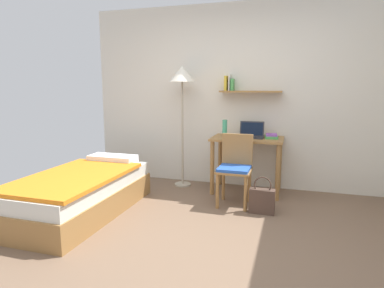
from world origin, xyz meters
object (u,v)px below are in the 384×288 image
Objects in this scene: bed at (81,193)px; desk_chair at (235,166)px; water_bottle at (225,129)px; book_stack at (271,136)px; desk at (247,148)px; handbag at (262,200)px; laptop at (251,133)px; standing_lamp at (182,81)px.

desk_chair reaches higher than bed.
water_bottle is at bearing 116.78° from desk_chair.
desk_chair is (1.63, 0.83, 0.24)m from bed.
bed is at bearing -145.69° from book_stack.
desk reaches higher than handbag.
laptop is 0.27m from book_stack.
water_bottle reaches higher than bed.
water_bottle reaches higher than laptop.
water_bottle reaches higher than desk.
bed is 5.50× the size of laptop.
bed is 1.06× the size of standing_lamp.
standing_lamp is (-0.87, 0.55, 1.03)m from desk_chair.
laptop is 1.05m from handbag.
laptop reaches higher than bed.
book_stack reaches higher than handbag.
bed is 2.20m from desk.
laptop is at bearing 14.95° from water_bottle.
standing_lamp reaches higher than handbag.
bed is 2.50m from book_stack.
desk_chair reaches higher than handbag.
bed is at bearing -153.17° from desk_chair.
standing_lamp reaches higher than book_stack.
water_bottle reaches higher than desk_chair.
book_stack is at bearing 0.21° from laptop.
desk_chair is 1.46m from standing_lamp.
laptop reaches higher than desk_chair.
laptop is (1.75, 1.38, 0.58)m from bed.
desk is at bearing -2.29° from standing_lamp.
bed is at bearing -118.83° from standing_lamp.
desk is at bearing 11.16° from water_bottle.
water_bottle is 0.63m from book_stack.
laptop reaches higher than book_stack.
standing_lamp is at bearing 147.69° from handbag.
bed is 2.08m from handbag.
water_bottle is (1.40, 1.28, 0.64)m from bed.
standing_lamp is 3.98× the size of handbag.
bed is 1.84m from desk_chair.
handbag is at bearing -68.92° from desk.
book_stack is (2.02, 1.38, 0.55)m from bed.
desk_chair is at bearing 148.03° from handbag.
handbag is at bearing 16.85° from bed.
standing_lamp reaches higher than desk_chair.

